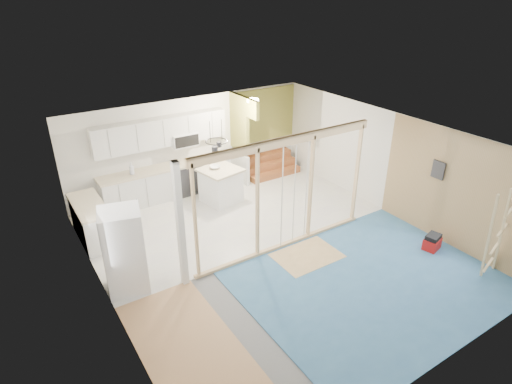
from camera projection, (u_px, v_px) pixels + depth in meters
room at (273, 198)px, 8.91m from camera, size 7.01×8.01×2.61m
floor_overlays at (274, 248)px, 9.57m from camera, size 7.00×8.00×0.03m
stud_frame at (263, 188)px, 8.65m from camera, size 4.66×0.14×2.60m
base_cabinets at (147, 193)px, 11.03m from camera, size 4.45×2.24×0.93m
upper_cabinets at (164, 133)px, 11.15m from camera, size 3.60×0.41×0.85m
green_partition at (259, 146)px, 12.82m from camera, size 2.25×1.51×2.60m
pot_rack at (216, 144)px, 9.88m from camera, size 0.52×0.52×0.72m
sheathing_panel at (461, 194)px, 9.10m from camera, size 0.02×4.00×2.60m
electrical_panel at (438, 170)px, 9.38m from camera, size 0.04×0.30×0.40m
ceiling_light at (253, 100)px, 11.31m from camera, size 0.32×0.32×0.08m
fridge at (125, 251)px, 7.96m from camera, size 0.90×0.87×1.70m
island at (221, 186)px, 11.41m from camera, size 1.13×1.13×0.95m
bowl at (215, 167)px, 11.23m from camera, size 0.35×0.35×0.07m
soap_bottle_a at (131, 168)px, 10.87m from camera, size 0.13×0.13×0.32m
soap_bottle_b at (220, 152)px, 12.12m from camera, size 0.10×0.10×0.18m
toolbox at (432, 242)px, 9.45m from camera, size 0.45×0.38×0.37m
ladder at (497, 233)px, 8.21m from camera, size 1.07×0.15×1.99m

